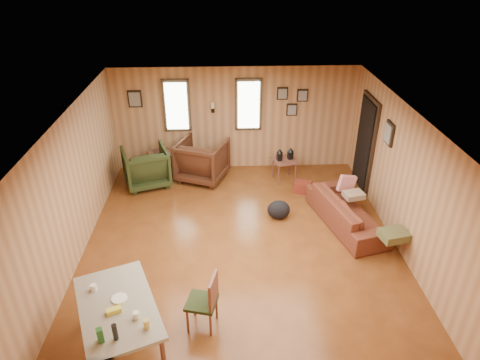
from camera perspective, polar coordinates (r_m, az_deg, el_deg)
The scene contains 11 objects.
room at distance 7.35m, azimuth 1.36°, elevation 0.61°, with size 5.54×6.04×2.44m.
sofa at distance 8.25m, azimuth 14.21°, elevation -3.53°, with size 1.97×0.58×0.77m, color brown.
recliner_brown at distance 9.58m, azimuth -5.07°, elevation 2.92°, with size 0.99×0.93×1.02m, color #442314.
recliner_green at distance 9.54m, azimuth -12.44°, elevation 1.95°, with size 0.92×0.86×0.94m, color #283317.
end_table at distance 9.99m, azimuth -10.51°, elevation 2.72°, with size 0.64×0.62×0.64m.
side_table at distance 9.53m, azimuth 5.99°, elevation 2.88°, with size 0.58×0.58×0.78m.
cooler at distance 9.27m, azimuth 8.33°, elevation -0.92°, with size 0.41×0.35×0.25m.
backpack at distance 8.32m, azimuth 5.18°, elevation -3.97°, with size 0.53×0.46×0.38m.
sofa_pillows at distance 8.03m, azimuth 16.95°, elevation -3.86°, with size 0.83×1.90×0.39m.
dining_table at distance 5.77m, azimuth -16.00°, elevation -16.35°, with size 1.39×1.72×0.98m.
dining_chair at distance 6.00m, azimuth -4.52°, elevation -15.55°, with size 0.48×0.48×0.88m.
Camera 1 is at (-0.28, -6.19, 4.69)m, focal length 32.00 mm.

